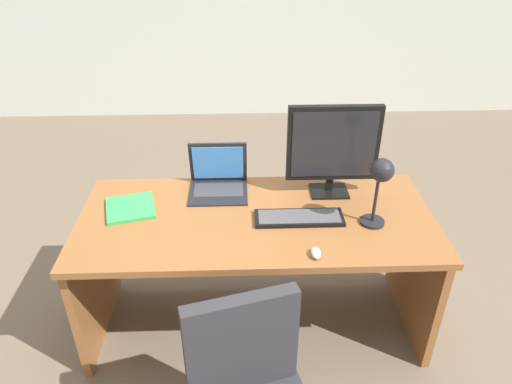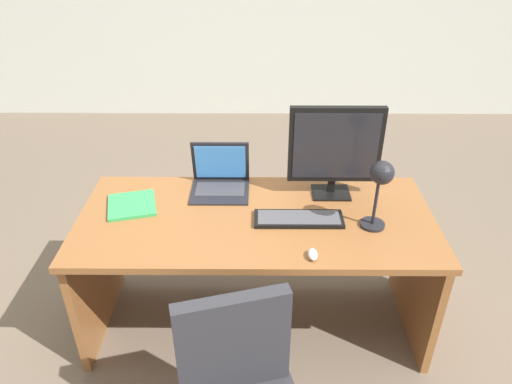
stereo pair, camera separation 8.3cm
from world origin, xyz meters
name	(u,v)px [view 1 (the left image)]	position (x,y,z in m)	size (l,w,h in m)	color
ground	(250,189)	(0.00, 1.50, 0.00)	(12.00, 12.00, 0.00)	#6B5B4C
desk	(256,244)	(0.00, 0.05, 0.53)	(1.79, 0.80, 0.74)	brown
monitor	(333,146)	(0.40, 0.22, 1.01)	(0.48, 0.16, 0.50)	black
laptop	(218,175)	(-0.20, 0.29, 0.82)	(0.31, 0.27, 0.26)	black
keyboard	(299,218)	(0.21, -0.03, 0.75)	(0.44, 0.15, 0.02)	black
mouse	(316,253)	(0.25, -0.32, 0.75)	(0.04, 0.08, 0.03)	silver
desk_lamp	(381,179)	(0.57, -0.10, 1.00)	(0.12, 0.14, 0.37)	black
book	(130,208)	(-0.64, 0.09, 0.75)	(0.29, 0.29, 0.02)	green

